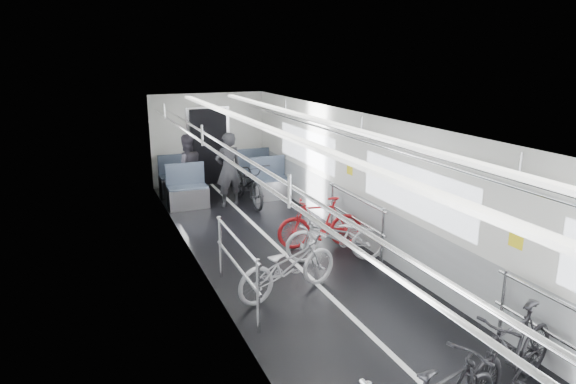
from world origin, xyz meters
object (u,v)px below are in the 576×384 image
bike_right_mid (336,237)px  bike_right_far (320,223)px  bike_left_far (288,265)px  bike_aisle (248,182)px  bike_right_near (512,352)px  person_seated (187,168)px  person_standing (228,170)px

bike_right_mid → bike_right_far: bearing=-167.1°
bike_left_far → bike_aisle: (0.91, 4.64, 0.06)m
bike_right_near → bike_aisle: bike_aisle is taller
bike_left_far → person_seated: size_ratio=1.07×
person_standing → bike_right_near: bearing=87.9°
bike_aisle → bike_right_far: bearing=-85.2°
person_standing → bike_aisle: bearing=171.9°
bike_aisle → person_seated: size_ratio=1.20×
bike_right_far → bike_aisle: bearing=-162.9°
bike_right_near → person_standing: bearing=170.0°
bike_left_far → bike_right_mid: bearing=-70.6°
bike_aisle → person_standing: 0.58m
bike_right_far → person_standing: bearing=-154.6°
bike_right_near → person_seated: (-1.61, 8.33, 0.31)m
bike_right_near → person_standing: person_standing is taller
bike_right_far → bike_aisle: 3.16m
bike_left_far → person_standing: (0.44, 4.64, 0.40)m
bike_left_far → bike_right_mid: bike_left_far is taller
bike_right_far → person_seated: 4.19m
bike_aisle → person_standing: (-0.47, 0.00, 0.35)m
bike_left_far → bike_aisle: bearing=-25.7°
bike_right_mid → bike_aisle: (-0.28, 3.83, 0.06)m
bike_right_mid → bike_aisle: size_ratio=0.87×
bike_right_near → bike_right_mid: 3.78m
bike_right_far → bike_aisle: (-0.33, 3.15, 0.03)m
bike_left_far → bike_aisle: bike_aisle is taller
person_standing → bike_right_far: bearing=96.1°
person_seated → bike_left_far: bearing=90.4°
bike_right_near → bike_right_mid: bearing=164.8°
bike_left_far → bike_right_far: size_ratio=1.09×
bike_aisle → person_standing: size_ratio=1.13×
bike_right_near → person_seated: 8.49m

